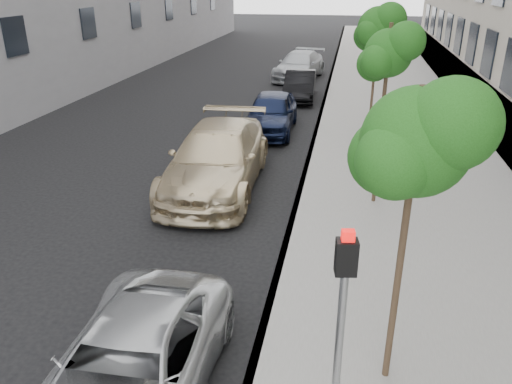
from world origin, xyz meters
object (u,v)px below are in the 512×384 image
(tree_far, at_px, (379,28))
(sedan_black, at_px, (300,85))
(sedan_blue, at_px, (271,112))
(tree_near, at_px, (418,142))
(tree_mid, at_px, (390,54))
(sedan_rear, at_px, (299,66))
(suv, at_px, (217,158))
(minivan, at_px, (129,373))
(signal_pole, at_px, (341,318))

(tree_far, height_order, sedan_black, tree_far)
(sedan_blue, bearing_deg, tree_near, -74.63)
(tree_near, height_order, tree_mid, tree_mid)
(sedan_rear, bearing_deg, sedan_blue, -80.37)
(suv, relative_size, sedan_rear, 1.12)
(tree_far, distance_m, minivan, 15.03)
(suv, distance_m, sedan_black, 11.84)
(sedan_black, bearing_deg, minivan, -93.81)
(suv, relative_size, sedan_blue, 1.34)
(signal_pole, height_order, suv, signal_pole)
(tree_mid, distance_m, sedan_blue, 8.16)
(tree_mid, height_order, minivan, tree_mid)
(tree_near, relative_size, tree_mid, 0.98)
(minivan, relative_size, sedan_black, 1.12)
(sedan_blue, xyz_separation_m, sedan_rear, (-0.08, 11.28, 0.01))
(sedan_blue, bearing_deg, tree_mid, -60.26)
(suv, bearing_deg, signal_pole, -68.11)
(minivan, bearing_deg, sedan_blue, 90.00)
(signal_pole, bearing_deg, tree_far, 77.70)
(sedan_black, bearing_deg, signal_pole, -85.78)
(tree_far, bearing_deg, signal_pole, -93.12)
(sedan_blue, relative_size, sedan_rear, 0.84)
(minivan, height_order, sedan_blue, sedan_blue)
(tree_mid, relative_size, tree_far, 0.97)
(tree_far, height_order, sedan_blue, tree_far)
(sedan_blue, bearing_deg, tree_far, -0.09)
(tree_near, distance_m, sedan_blue, 13.83)
(tree_near, height_order, minivan, tree_near)
(signal_pole, distance_m, sedan_black, 20.30)
(tree_mid, xyz_separation_m, sedan_blue, (-3.86, 6.42, -3.24))
(suv, bearing_deg, tree_mid, -8.78)
(tree_mid, height_order, suv, tree_mid)
(tree_mid, bearing_deg, signal_pole, -95.71)
(minivan, distance_m, sedan_rear, 25.40)
(signal_pole, relative_size, sedan_black, 0.73)
(sedan_rear, bearing_deg, suv, -82.66)
(minivan, bearing_deg, suv, 95.20)
(sedan_black, distance_m, sedan_rear, 5.44)
(minivan, distance_m, suv, 8.27)
(tree_near, relative_size, minivan, 0.97)
(signal_pole, relative_size, sedan_rear, 0.57)
(sedan_rear, bearing_deg, tree_far, -61.42)
(minivan, xyz_separation_m, sedan_blue, (-0.25, 14.12, 0.12))
(minivan, height_order, sedan_black, sedan_black)
(tree_far, distance_m, suv, 8.12)
(minivan, relative_size, sedan_blue, 1.03)
(tree_far, relative_size, sedan_rear, 0.88)
(minivan, height_order, sedan_rear, sedan_rear)
(tree_mid, height_order, sedan_blue, tree_mid)
(tree_near, xyz_separation_m, suv, (-4.50, 7.02, -2.96))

